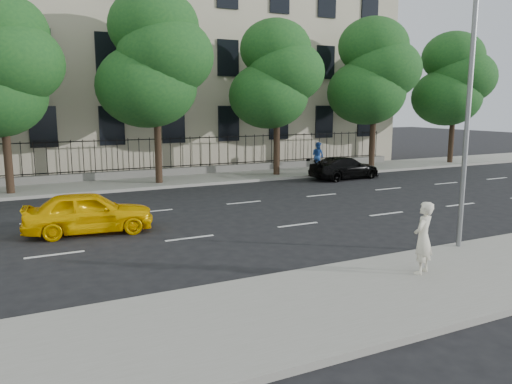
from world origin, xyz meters
The scene contains 16 objects.
ground centered at (0.00, 0.00, 0.00)m, with size 120.00×120.00×0.00m, color black.
near_sidewalk centered at (0.00, -4.00, 0.07)m, with size 60.00×4.00×0.15m, color gray.
far_sidewalk centered at (0.00, 14.00, 0.07)m, with size 60.00×4.00×0.15m, color gray.
lane_markings centered at (0.00, 4.75, 0.01)m, with size 49.60×4.62×0.01m, color silver, non-canonical shape.
masonry_building centered at (0.00, 22.95, 9.02)m, with size 34.60×12.11×18.50m.
iron_fence centered at (0.00, 15.70, 0.65)m, with size 30.00×0.50×2.20m.
street_light centered at (2.50, -1.77, 5.15)m, with size 0.25×3.32×8.05m.
tree_b centered at (-8.96, 13.36, 5.84)m, with size 5.53×5.12×8.97m.
tree_c centered at (-1.96, 13.36, 6.41)m, with size 5.89×5.50×9.80m.
tree_d centered at (5.04, 13.36, 5.84)m, with size 5.34×4.94×8.84m.
tree_e centered at (12.04, 13.36, 6.20)m, with size 5.71×5.31×9.46m.
tree_f centered at (19.04, 13.36, 5.88)m, with size 5.52×5.12×9.01m.
yellow_taxi centered at (-6.74, 4.60, 0.70)m, with size 1.65×4.10×1.40m, color #FFC200.
black_sedan centered at (8.09, 10.80, 0.63)m, with size 1.77×4.36×1.27m, color black.
woman_near centered at (-0.19, -3.58, 1.03)m, with size 0.64×0.42×1.76m, color beige.
pedestrian_far centered at (8.38, 13.99, 1.01)m, with size 0.84×0.65×1.73m, color #204898.
Camera 1 is at (-8.93, -12.16, 4.18)m, focal length 35.00 mm.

